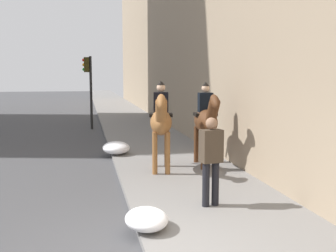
{
  "coord_description": "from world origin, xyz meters",
  "views": [
    {
      "loc": [
        -5.43,
        0.79,
        2.62
      ],
      "look_at": [
        4.0,
        -1.14,
        1.4
      ],
      "focal_mm": 43.7,
      "sensor_mm": 36.0,
      "label": 1
    }
  ],
  "objects_px": {
    "mounted_horse_far": "(206,120)",
    "traffic_light_near_curb": "(89,80)",
    "mounted_horse_near": "(161,121)",
    "pedestrian_greeting": "(211,156)"
  },
  "relations": [
    {
      "from": "mounted_horse_near",
      "to": "traffic_light_near_curb",
      "type": "xyz_separation_m",
      "value": [
        9.56,
        1.7,
        0.92
      ]
    },
    {
      "from": "mounted_horse_near",
      "to": "pedestrian_greeting",
      "type": "bearing_deg",
      "value": 17.58
    },
    {
      "from": "mounted_horse_far",
      "to": "traffic_light_near_curb",
      "type": "bearing_deg",
      "value": -158.51
    },
    {
      "from": "mounted_horse_near",
      "to": "pedestrian_greeting",
      "type": "relative_size",
      "value": 1.37
    },
    {
      "from": "pedestrian_greeting",
      "to": "traffic_light_near_curb",
      "type": "xyz_separation_m",
      "value": [
        12.57,
        2.1,
        1.25
      ]
    },
    {
      "from": "mounted_horse_far",
      "to": "mounted_horse_near",
      "type": "bearing_deg",
      "value": -74.07
    },
    {
      "from": "pedestrian_greeting",
      "to": "mounted_horse_near",
      "type": "bearing_deg",
      "value": -2.41
    },
    {
      "from": "pedestrian_greeting",
      "to": "traffic_light_near_curb",
      "type": "height_order",
      "value": "traffic_light_near_curb"
    },
    {
      "from": "pedestrian_greeting",
      "to": "traffic_light_near_curb",
      "type": "bearing_deg",
      "value": -0.48
    },
    {
      "from": "mounted_horse_far",
      "to": "traffic_light_near_curb",
      "type": "height_order",
      "value": "traffic_light_near_curb"
    }
  ]
}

